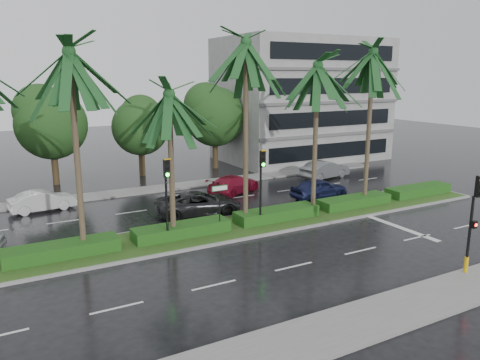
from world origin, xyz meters
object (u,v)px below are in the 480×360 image
car_white (42,201)px  car_darkgrey (199,203)px  car_grey (325,170)px  car_blue (319,188)px  street_sign (220,197)px  signal_median_left (167,188)px  signal_near (473,220)px  car_red (234,184)px

car_white → car_darkgrey: size_ratio=0.75×
car_darkgrey → car_grey: size_ratio=1.16×
car_darkgrey → car_grey: bearing=-63.0°
car_blue → car_grey: car_grey is taller
street_sign → car_darkgrey: 4.18m
signal_median_left → street_sign: size_ratio=1.68×
signal_near → car_darkgrey: size_ratio=0.82×
car_white → signal_near: bearing=-149.2°
signal_near → signal_median_left: 13.93m
street_sign → car_grey: 16.42m
signal_near → car_red: (-2.00, 17.61, -1.84)m
car_blue → signal_median_left: bearing=105.7°
car_grey → car_blue: bearing=128.4°
street_sign → car_blue: street_sign is taller
signal_median_left → car_blue: size_ratio=1.04×
car_white → car_red: size_ratio=0.87×
car_white → car_grey: 21.87m
car_darkgrey → car_blue: bearing=-84.1°
signal_near → car_red: bearing=96.5°
car_darkgrey → car_blue: car_darkgrey is taller
car_white → car_red: car_red is taller
car_red → car_grey: car_grey is taller
signal_near → car_darkgrey: bearing=115.2°
street_sign → car_darkgrey: size_ratio=0.49×
signal_median_left → car_white: signal_median_left is taller
signal_median_left → street_sign: (3.00, 0.18, -0.87)m
car_white → car_darkgrey: 10.07m
signal_near → car_blue: bearing=79.4°
street_sign → car_grey: street_sign is taller
car_red → car_grey: 9.03m
car_blue → car_white: bearing=70.0°
car_darkgrey → car_blue: size_ratio=1.27×
signal_median_left → car_darkgrey: 5.84m
signal_near → street_sign: size_ratio=1.68×
car_red → car_blue: (4.50, -4.22, 0.05)m
signal_median_left → car_blue: 13.24m
signal_median_left → car_white: (-4.84, 9.74, -2.34)m
car_white → car_darkgrey: bearing=-130.7°
street_sign → car_white: 12.45m
signal_median_left → car_darkgrey: (3.50, 4.10, -2.26)m
signal_near → car_blue: 13.74m
signal_median_left → car_blue: (12.50, 3.70, -2.29)m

